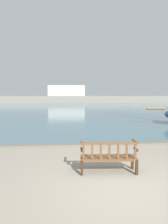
% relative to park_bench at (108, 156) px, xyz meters
% --- Properties ---
extents(ground_plane, '(160.00, 160.00, 0.00)m').
position_rel_park_bench_xyz_m(ground_plane, '(0.15, -0.92, -0.47)').
color(ground_plane, gray).
extents(harbor_water, '(100.00, 80.00, 0.08)m').
position_rel_park_bench_xyz_m(harbor_water, '(0.15, 43.08, -0.43)').
color(harbor_water, '#476670').
rests_on(harbor_water, ground).
extents(quay_edge_kerb, '(40.00, 0.30, 0.12)m').
position_rel_park_bench_xyz_m(quay_edge_kerb, '(0.15, 2.93, -0.41)').
color(quay_edge_kerb, '#675F54').
rests_on(quay_edge_kerb, ground).
extents(park_bench, '(1.63, 0.62, 0.92)m').
position_rel_park_bench_xyz_m(park_bench, '(0.00, 0.00, 0.00)').
color(park_bench, '#322113').
rests_on(park_bench, ground).
extents(far_breakwater, '(58.81, 2.40, 5.23)m').
position_rel_park_bench_xyz_m(far_breakwater, '(-0.12, 53.98, 1.07)').
color(far_breakwater, slate).
rests_on(far_breakwater, ground).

